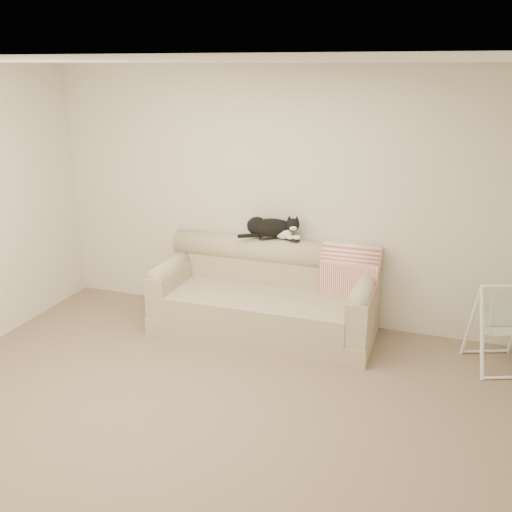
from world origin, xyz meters
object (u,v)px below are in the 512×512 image
at_px(remote_b, 292,240).
at_px(tuxedo_cat, 272,228).
at_px(sofa, 266,297).
at_px(remote_a, 268,238).
at_px(baby_swing, 501,326).

distance_m(remote_b, tuxedo_cat, 0.24).
bearing_deg(sofa, remote_a, 103.96).
xyz_separation_m(sofa, baby_swing, (2.20, -0.06, 0.04)).
relative_size(sofa, remote_a, 12.00).
xyz_separation_m(remote_a, baby_swing, (2.26, -0.28, -0.52)).
bearing_deg(remote_b, tuxedo_cat, 178.79).
height_order(sofa, baby_swing, sofa).
bearing_deg(remote_b, baby_swing, -8.25).
bearing_deg(baby_swing, sofa, 178.49).
xyz_separation_m(remote_b, baby_swing, (2.01, -0.29, -0.51)).
bearing_deg(tuxedo_cat, sofa, -85.11).
bearing_deg(tuxedo_cat, remote_a, -149.00).
height_order(remote_b, tuxedo_cat, tuxedo_cat).
bearing_deg(remote_b, sofa, -129.71).
relative_size(sofa, tuxedo_cat, 3.49).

